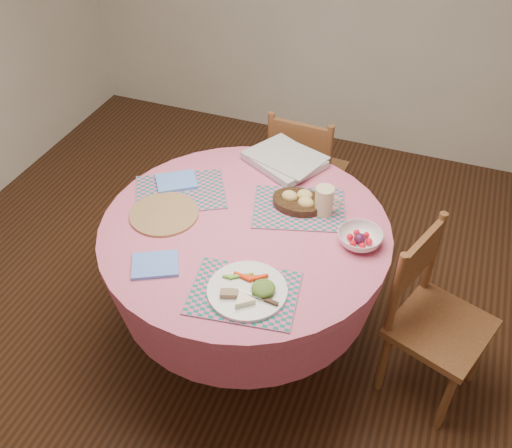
# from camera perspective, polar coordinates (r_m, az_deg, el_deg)

# --- Properties ---
(ground) EXTENTS (4.00, 4.00, 0.00)m
(ground) POSITION_cam_1_polar(r_m,az_deg,el_deg) (2.96, -0.92, -11.30)
(ground) COLOR #331C0F
(ground) RESTS_ON ground
(dining_table) EXTENTS (1.24, 1.24, 0.75)m
(dining_table) POSITION_cam_1_polar(r_m,az_deg,el_deg) (2.54, -1.06, -3.57)
(dining_table) COLOR #C65C6E
(dining_table) RESTS_ON ground
(chair_right) EXTENTS (0.49, 0.50, 0.85)m
(chair_right) POSITION_cam_1_polar(r_m,az_deg,el_deg) (2.58, 17.23, -8.81)
(chair_right) COLOR brown
(chair_right) RESTS_ON ground
(chair_back) EXTENTS (0.41, 0.40, 0.85)m
(chair_back) POSITION_cam_1_polar(r_m,az_deg,el_deg) (3.26, 4.88, 5.19)
(chair_back) COLOR brown
(chair_back) RESTS_ON ground
(placemat_front) EXTENTS (0.44, 0.35, 0.01)m
(placemat_front) POSITION_cam_1_polar(r_m,az_deg,el_deg) (2.14, -1.21, -6.90)
(placemat_front) COLOR #12695E
(placemat_front) RESTS_ON dining_table
(placemat_left) EXTENTS (0.50, 0.46, 0.01)m
(placemat_left) POSITION_cam_1_polar(r_m,az_deg,el_deg) (2.62, -7.56, 3.20)
(placemat_left) COLOR #12695E
(placemat_left) RESTS_ON dining_table
(placemat_back) EXTENTS (0.47, 0.40, 0.01)m
(placemat_back) POSITION_cam_1_polar(r_m,az_deg,el_deg) (2.51, 4.32, 1.60)
(placemat_back) COLOR #12695E
(placemat_back) RESTS_ON dining_table
(wicker_trivet) EXTENTS (0.30, 0.30, 0.01)m
(wicker_trivet) POSITION_cam_1_polar(r_m,az_deg,el_deg) (2.50, -9.17, 1.01)
(wicker_trivet) COLOR brown
(wicker_trivet) RESTS_ON dining_table
(napkin_near) EXTENTS (0.22, 0.21, 0.01)m
(napkin_near) POSITION_cam_1_polar(r_m,az_deg,el_deg) (2.27, -10.05, -4.04)
(napkin_near) COLOR #5D8FF1
(napkin_near) RESTS_ON dining_table
(napkin_far) EXTENTS (0.23, 0.22, 0.01)m
(napkin_far) POSITION_cam_1_polar(r_m,az_deg,el_deg) (2.66, -7.97, 4.24)
(napkin_far) COLOR #5D8FF1
(napkin_far) RESTS_ON placemat_left
(dinner_plate) EXTENTS (0.30, 0.30, 0.05)m
(dinner_plate) POSITION_cam_1_polar(r_m,az_deg,el_deg) (2.12, -0.77, -6.65)
(dinner_plate) COLOR white
(dinner_plate) RESTS_ON placemat_front
(bread_bowl) EXTENTS (0.23, 0.23, 0.08)m
(bread_bowl) POSITION_cam_1_polar(r_m,az_deg,el_deg) (2.50, 4.29, 2.35)
(bread_bowl) COLOR black
(bread_bowl) RESTS_ON placemat_back
(latte_mug) EXTENTS (0.12, 0.08, 0.13)m
(latte_mug) POSITION_cam_1_polar(r_m,az_deg,el_deg) (2.45, 6.89, 2.32)
(latte_mug) COLOR beige
(latte_mug) RESTS_ON placemat_back
(fruit_bowl) EXTENTS (0.24, 0.24, 0.06)m
(fruit_bowl) POSITION_cam_1_polar(r_m,az_deg,el_deg) (2.35, 10.33, -1.43)
(fruit_bowl) COLOR white
(fruit_bowl) RESTS_ON dining_table
(newspaper_stack) EXTENTS (0.43, 0.40, 0.04)m
(newspaper_stack) POSITION_cam_1_polar(r_m,az_deg,el_deg) (2.77, 2.91, 6.48)
(newspaper_stack) COLOR silver
(newspaper_stack) RESTS_ON dining_table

